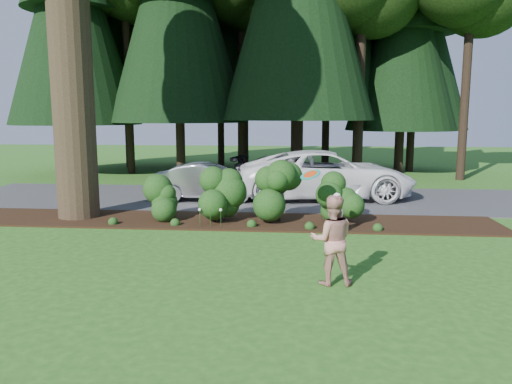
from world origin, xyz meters
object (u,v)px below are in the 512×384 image
(car_dark_suv, at_px, (290,173))
(adult, at_px, (332,240))
(frisbee, at_px, (310,175))
(car_silver_wagon, at_px, (210,182))
(child, at_px, (336,214))
(car_white_suv, at_px, (327,174))

(car_dark_suv, xyz_separation_m, adult, (1.06, -11.84, 0.12))
(adult, height_order, frisbee, frisbee)
(car_silver_wagon, distance_m, frisbee, 6.15)
(car_dark_suv, bearing_deg, adult, -163.78)
(child, distance_m, frisbee, 1.24)
(adult, relative_size, frisbee, 2.96)
(car_dark_suv, distance_m, child, 8.12)
(car_dark_suv, distance_m, adult, 11.89)
(car_white_suv, height_order, adult, car_white_suv)
(car_white_suv, xyz_separation_m, car_dark_suv, (-1.43, 2.19, -0.21))
(car_white_suv, relative_size, frisbee, 11.36)
(adult, bearing_deg, frisbee, -88.63)
(car_silver_wagon, height_order, frisbee, frisbee)
(adult, bearing_deg, car_silver_wagon, -69.55)
(adult, bearing_deg, car_dark_suv, -88.49)
(adult, bearing_deg, car_white_suv, -95.77)
(car_silver_wagon, height_order, adult, adult)
(car_silver_wagon, bearing_deg, car_white_suv, -82.82)
(car_silver_wagon, xyz_separation_m, adult, (3.96, -8.87, 0.14))
(child, height_order, adult, adult)
(car_silver_wagon, relative_size, adult, 2.44)
(car_white_suv, height_order, car_dark_suv, car_white_suv)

